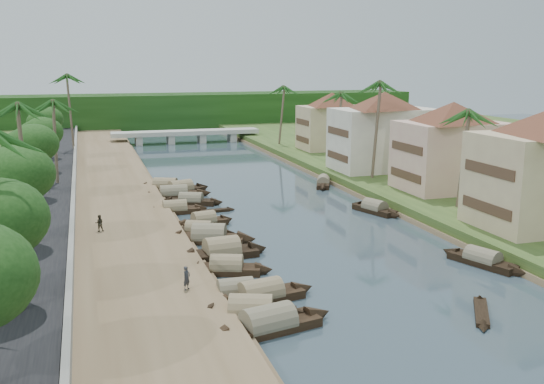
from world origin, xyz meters
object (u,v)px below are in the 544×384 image
object	(u,v)px
bridge	(186,134)
sampan_1	(251,313)
sampan_0	(268,325)
person_near	(187,278)

from	to	relation	value
bridge	sampan_1	distance (m)	83.56
bridge	sampan_1	xyz separation A→B (m)	(-9.91, -82.96, -1.30)
sampan_1	sampan_0	bearing A→B (deg)	-54.59
sampan_1	person_near	distance (m)	5.23
bridge	sampan_1	size ratio (longest dim) A/B	3.61
bridge	person_near	size ratio (longest dim) A/B	18.13
sampan_1	person_near	bearing A→B (deg)	148.31
sampan_0	sampan_1	size ratio (longest dim) A/B	1.14
person_near	sampan_0	bearing A→B (deg)	-99.47
bridge	person_near	distance (m)	80.02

